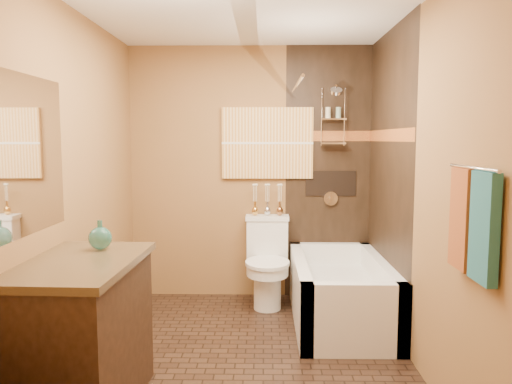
{
  "coord_description": "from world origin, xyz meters",
  "views": [
    {
      "loc": [
        0.14,
        -3.48,
        1.59
      ],
      "look_at": [
        0.07,
        0.4,
        1.18
      ],
      "focal_mm": 35.0,
      "sensor_mm": 36.0,
      "label": 1
    }
  ],
  "objects_px": {
    "bathtub": "(340,297)",
    "toilet": "(267,261)",
    "vanity": "(79,337)",
    "sunset_painting": "(267,143)"
  },
  "relations": [
    {
      "from": "bathtub",
      "to": "toilet",
      "type": "xyz_separation_m",
      "value": [
        -0.63,
        0.45,
        0.2
      ]
    },
    {
      "from": "bathtub",
      "to": "vanity",
      "type": "relative_size",
      "value": 1.43
    },
    {
      "from": "bathtub",
      "to": "vanity",
      "type": "bearing_deg",
      "value": -139.21
    },
    {
      "from": "toilet",
      "to": "vanity",
      "type": "xyz_separation_m",
      "value": [
        -1.09,
        -1.94,
        0.03
      ]
    },
    {
      "from": "bathtub",
      "to": "vanity",
      "type": "xyz_separation_m",
      "value": [
        -1.72,
        -1.49,
        0.24
      ]
    },
    {
      "from": "bathtub",
      "to": "vanity",
      "type": "distance_m",
      "value": 2.29
    },
    {
      "from": "bathtub",
      "to": "toilet",
      "type": "bearing_deg",
      "value": 144.47
    },
    {
      "from": "bathtub",
      "to": "toilet",
      "type": "distance_m",
      "value": 0.8
    },
    {
      "from": "bathtub",
      "to": "sunset_painting",
      "type": "bearing_deg",
      "value": 131.08
    },
    {
      "from": "sunset_painting",
      "to": "toilet",
      "type": "distance_m",
      "value": 1.16
    }
  ]
}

